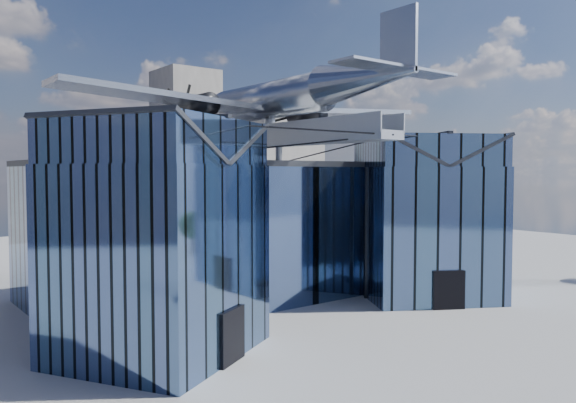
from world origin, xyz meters
TOP-DOWN VIEW (x-y plane):
  - ground_plane at (0.00, 0.00)m, footprint 120.00×120.00m
  - museum at (0.00, 5.82)m, footprint 32.88×24.50m
  - bg_towers at (1.45, 50.49)m, footprint 77.00×24.50m
  - tree_side_e at (21.71, 8.36)m, footprint 4.58×4.58m

SIDE VIEW (x-z plane):
  - ground_plane at x=0.00m, z-range 0.00..0.00m
  - tree_side_e at x=21.71m, z-range 1.01..6.71m
  - museum at x=0.00m, z-range -3.26..14.34m
  - bg_towers at x=1.45m, z-range -2.99..23.01m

